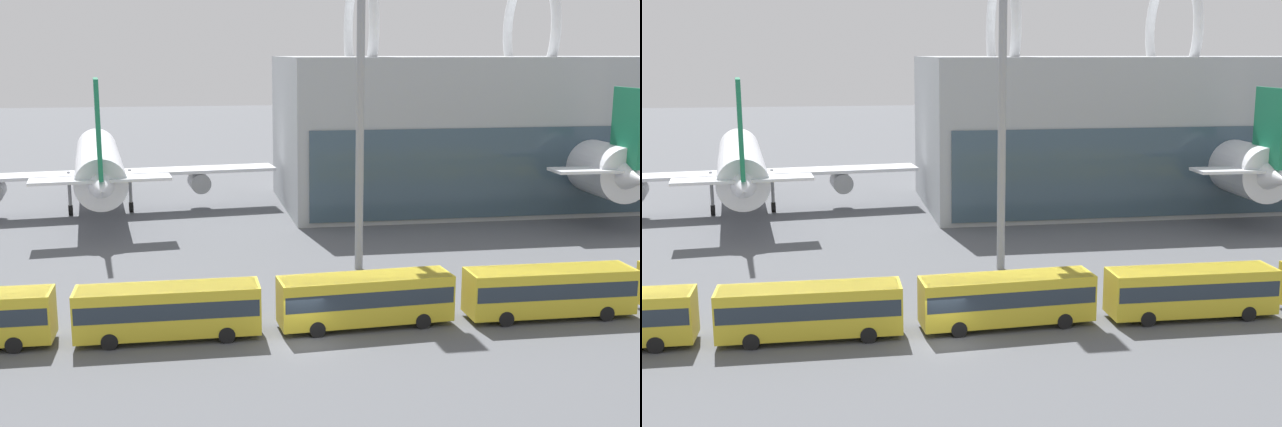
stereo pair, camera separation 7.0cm
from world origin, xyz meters
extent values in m
plane|color=#515459|center=(0.00, 0.00, 0.00)|extent=(440.00, 440.00, 0.00)
torus|color=white|center=(12.61, 42.84, 19.66)|extent=(1.10, 14.23, 14.23)
torus|color=white|center=(32.39, 42.84, 19.66)|extent=(1.10, 14.23, 14.23)
cylinder|color=silver|center=(-16.16, 44.67, 5.23)|extent=(8.32, 31.56, 4.88)
sphere|color=silver|center=(-17.89, 60.17, 5.23)|extent=(4.78, 4.78, 4.78)
cone|color=silver|center=(-14.42, 29.16, 5.23)|extent=(5.37, 7.32, 4.64)
cube|color=silver|center=(-15.95, 42.78, 4.37)|extent=(38.34, 8.38, 0.35)
cylinder|color=gray|center=(-5.34, 43.96, 3.02)|extent=(2.61, 3.96, 2.21)
cube|color=#19724C|center=(-14.51, 29.92, 10.42)|extent=(1.09, 6.25, 8.93)
cube|color=silver|center=(-14.51, 29.92, 5.71)|extent=(12.96, 4.59, 0.28)
cylinder|color=gray|center=(-17.32, 55.07, 2.64)|extent=(0.36, 0.36, 4.19)
cylinder|color=black|center=(-17.32, 55.07, 0.55)|extent=(0.57, 1.14, 1.10)
cylinder|color=gray|center=(-19.10, 42.42, 2.64)|extent=(0.36, 0.36, 4.19)
cylinder|color=black|center=(-19.10, 42.42, 0.55)|extent=(0.57, 1.14, 1.10)
cylinder|color=gray|center=(-12.79, 43.13, 2.64)|extent=(0.36, 0.36, 4.19)
cylinder|color=black|center=(-12.79, 43.13, 0.55)|extent=(0.57, 1.14, 1.10)
cylinder|color=silver|center=(35.07, 39.56, 5.63)|extent=(6.41, 31.11, 5.42)
sphere|color=silver|center=(35.56, 55.03, 5.63)|extent=(5.31, 5.31, 5.31)
cone|color=silver|center=(34.57, 24.09, 5.63)|extent=(5.36, 6.96, 5.15)
cube|color=silver|center=(35.01, 37.67, 4.68)|extent=(35.60, 4.64, 0.35)
cylinder|color=gray|center=(25.07, 37.99, 3.39)|extent=(2.17, 3.20, 2.08)
cube|color=#19724C|center=(34.60, 24.85, 10.19)|extent=(0.57, 5.26, 7.49)
cube|color=silver|center=(34.60, 24.85, 6.17)|extent=(14.18, 3.65, 0.28)
cylinder|color=gray|center=(35.40, 49.94, 2.82)|extent=(0.36, 0.36, 4.53)
cylinder|color=black|center=(35.40, 49.94, 0.55)|extent=(0.48, 1.11, 1.10)
cylinder|color=gray|center=(31.49, 37.79, 2.82)|extent=(0.36, 0.36, 4.53)
cylinder|color=black|center=(31.49, 37.79, 0.55)|extent=(0.48, 1.11, 1.10)
cylinder|color=gray|center=(38.53, 37.56, 2.82)|extent=(0.36, 0.36, 4.53)
cylinder|color=black|center=(38.53, 37.56, 0.55)|extent=(0.48, 1.11, 1.10)
cylinder|color=black|center=(-16.97, 3.84, 0.50)|extent=(1.00, 0.30, 1.00)
cylinder|color=black|center=(-16.96, 1.24, 0.50)|extent=(1.00, 0.30, 1.00)
cube|color=gold|center=(-8.10, 2.14, 1.84)|extent=(11.07, 2.81, 2.94)
cube|color=#232D38|center=(-8.10, 2.14, 2.14)|extent=(10.85, 2.84, 1.03)
cube|color=silver|center=(-8.10, 2.14, 3.25)|extent=(10.74, 2.73, 0.12)
cylinder|color=black|center=(-4.66, 3.43, 0.50)|extent=(1.00, 0.30, 1.00)
cylinder|color=black|center=(-4.67, 0.84, 0.50)|extent=(1.00, 0.30, 1.00)
cylinder|color=black|center=(-11.52, 3.45, 0.50)|extent=(1.00, 0.30, 1.00)
cylinder|color=black|center=(-11.53, 0.85, 0.50)|extent=(1.00, 0.30, 1.00)
cube|color=gold|center=(4.20, 2.43, 1.84)|extent=(11.22, 3.47, 2.94)
cube|color=#232D38|center=(4.20, 2.43, 2.14)|extent=(11.00, 3.49, 1.03)
cube|color=silver|center=(4.20, 2.43, 3.25)|extent=(10.88, 3.37, 0.12)
cylinder|color=black|center=(7.55, 3.93, 0.50)|extent=(1.02, 0.36, 1.00)
cylinder|color=black|center=(7.71, 1.34, 0.50)|extent=(1.02, 0.36, 1.00)
cylinder|color=black|center=(0.70, 3.51, 0.50)|extent=(1.02, 0.36, 1.00)
cylinder|color=black|center=(0.86, 0.92, 0.50)|extent=(1.02, 0.36, 1.00)
cube|color=gold|center=(16.50, 2.10, 1.84)|extent=(11.10, 2.93, 2.94)
cube|color=#232D38|center=(16.50, 2.10, 2.14)|extent=(10.88, 2.96, 1.03)
cube|color=silver|center=(16.50, 2.10, 3.25)|extent=(10.77, 2.84, 0.12)
cylinder|color=black|center=(19.95, 3.35, 0.50)|extent=(1.00, 0.31, 1.00)
cylinder|color=black|center=(19.92, 0.76, 0.50)|extent=(1.00, 0.31, 1.00)
cylinder|color=black|center=(13.09, 3.43, 0.50)|extent=(1.00, 0.31, 1.00)
cylinder|color=black|center=(13.06, 0.84, 0.50)|extent=(1.00, 0.31, 1.00)
cylinder|color=gray|center=(6.76, 16.01, 12.39)|extent=(0.64, 0.64, 24.78)
cube|color=yellow|center=(24.06, 6.61, 0.00)|extent=(9.88, 0.54, 0.01)
camera|label=1|loc=(-6.79, -45.20, 17.18)|focal=45.00mm
camera|label=2|loc=(-6.72, -45.21, 17.18)|focal=45.00mm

